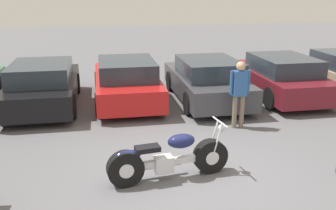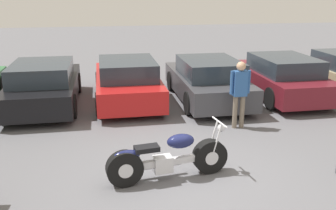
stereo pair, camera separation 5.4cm
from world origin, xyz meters
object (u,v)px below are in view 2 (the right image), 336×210
Objects in this scene: parked_car_black at (44,85)px; parked_car_red at (127,81)px; parked_car_maroon at (281,77)px; person_standing at (240,89)px; motorcycle at (167,158)px; parked_car_dark_grey at (207,80)px.

parked_car_red is (2.47, 0.07, 0.00)m from parked_car_black.
parked_car_maroon is 2.55× the size of person_standing.
motorcycle is 5.82m from parked_car_black.
parked_car_dark_grey is at bearing -179.20° from parked_car_maroon.
parked_car_black is at bearing 118.92° from motorcycle.
motorcycle is at bearing -61.08° from parked_car_black.
parked_car_black is at bearing 178.09° from parked_car_maroon.
parked_car_black is 7.41m from parked_car_maroon.
person_standing reaches higher than motorcycle.
motorcycle is 0.54× the size of parked_car_maroon.
parked_car_dark_grey and parked_car_maroon have the same top height.
parked_car_red is at bearing 93.79° from motorcycle.
person_standing is (5.06, -2.75, 0.36)m from parked_car_black.
motorcycle is at bearing -133.52° from parked_car_maroon.
parked_car_black is 1.00× the size of parked_car_dark_grey.
parked_car_black is 1.00× the size of parked_car_red.
parked_car_dark_grey is at bearing 92.70° from person_standing.
parked_car_black is 5.77m from person_standing.
parked_car_dark_grey is 1.00× the size of parked_car_maroon.
parked_car_maroon is at bearing -1.91° from parked_car_black.
parked_car_red and parked_car_dark_grey have the same top height.
person_standing is (2.24, 2.33, 0.60)m from motorcycle.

